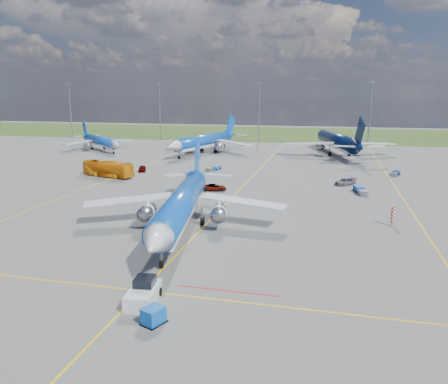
% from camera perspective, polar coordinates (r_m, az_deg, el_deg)
% --- Properties ---
extents(ground, '(400.00, 400.00, 0.00)m').
position_cam_1_polar(ground, '(60.94, -3.00, -4.88)').
color(ground, '#535351').
rests_on(ground, ground).
extents(grass_strip, '(400.00, 80.00, 0.01)m').
position_cam_1_polar(grass_strip, '(207.09, 9.09, 7.51)').
color(grass_strip, '#2D4719').
rests_on(grass_strip, ground).
extents(taxiway_lines, '(60.25, 160.00, 0.02)m').
position_cam_1_polar(taxiway_lines, '(86.92, 2.35, 0.51)').
color(taxiway_lines, gold).
rests_on(taxiway_lines, ground).
extents(floodlight_masts, '(202.20, 0.50, 22.70)m').
position_cam_1_polar(floodlight_masts, '(165.83, 11.55, 10.49)').
color(floodlight_masts, slate).
rests_on(floodlight_masts, ground).
extents(warning_post, '(0.50, 0.50, 3.00)m').
position_cam_1_polar(warning_post, '(66.44, 21.19, -2.90)').
color(warning_post, red).
rests_on(warning_post, ground).
extents(bg_jet_nw, '(41.75, 40.81, 8.71)m').
position_cam_1_polar(bg_jet_nw, '(151.28, -15.78, 5.29)').
color(bg_jet_nw, '#0C4BB4').
rests_on(bg_jet_nw, ground).
extents(bg_jet_nnw, '(41.62, 48.81, 11.03)m').
position_cam_1_polar(bg_jet_nnw, '(138.06, -2.62, 5.08)').
color(bg_jet_nnw, '#0C4BB4').
rests_on(bg_jet_nnw, ground).
extents(bg_jet_n, '(46.85, 54.77, 12.33)m').
position_cam_1_polar(bg_jet_n, '(139.37, 14.46, 4.76)').
color(bg_jet_n, '#07153A').
rests_on(bg_jet_n, ground).
extents(main_airliner, '(37.61, 45.53, 10.69)m').
position_cam_1_polar(main_airliner, '(60.89, -5.51, -4.93)').
color(main_airliner, '#0C4BB4').
rests_on(main_airliner, ground).
extents(pushback_tug, '(2.93, 6.45, 2.15)m').
position_cam_1_polar(pushback_tug, '(41.05, -10.47, -12.83)').
color(pushback_tug, silver).
rests_on(pushback_tug, ground).
extents(uld_container, '(1.94, 2.13, 1.38)m').
position_cam_1_polar(uld_container, '(37.56, -9.21, -15.64)').
color(uld_container, '#0C53B2').
rests_on(uld_container, ground).
extents(apron_bus, '(13.26, 6.53, 3.60)m').
position_cam_1_polar(apron_bus, '(102.01, -14.92, 2.95)').
color(apron_bus, orange).
rests_on(apron_bus, ground).
extents(service_car_a, '(3.08, 4.50, 1.42)m').
position_cam_1_polar(service_car_a, '(107.35, -10.64, 3.04)').
color(service_car_a, '#999999').
rests_on(service_car_a, ground).
extents(service_car_b, '(4.94, 2.82, 1.30)m').
position_cam_1_polar(service_car_b, '(84.52, -1.25, 0.61)').
color(service_car_b, '#999999').
rests_on(service_car_b, ground).
extents(service_car_c, '(4.93, 4.57, 1.39)m').
position_cam_1_polar(service_car_c, '(93.18, 15.57, 1.31)').
color(service_car_c, '#999999').
rests_on(service_car_c, ground).
extents(baggage_tug_w, '(2.44, 5.54, 1.21)m').
position_cam_1_polar(baggage_tug_w, '(86.07, 17.37, 0.19)').
color(baggage_tug_w, '#1C41A9').
rests_on(baggage_tug_w, ground).
extents(baggage_tug_c, '(2.94, 4.73, 1.04)m').
position_cam_1_polar(baggage_tug_c, '(107.07, -1.33, 3.11)').
color(baggage_tug_c, '#195F96').
rests_on(baggage_tug_c, ground).
extents(baggage_tug_e, '(2.58, 4.92, 1.07)m').
position_cam_1_polar(baggage_tug_e, '(107.95, 21.48, 2.31)').
color(baggage_tug_e, '#193596').
rests_on(baggage_tug_e, ground).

